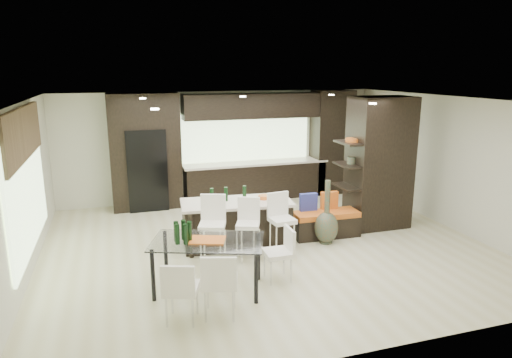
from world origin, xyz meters
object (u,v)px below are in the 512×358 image
object	(u,v)px
dining_table	(208,265)
chair_near	(220,286)
stool_mid	(248,236)
chair_far	(182,293)
bench	(326,224)
floor_vase	(327,212)
stool_left	(213,238)
kitchen_island	(237,223)
chair_end	(278,257)
stool_right	(282,231)

from	to	relation	value
dining_table	chair_near	world-z (taller)	chair_near
stool_mid	chair_far	world-z (taller)	stool_mid
bench	chair_far	size ratio (longest dim) A/B	1.64
floor_vase	dining_table	xyz separation A→B (m)	(-2.52, -1.19, -0.22)
stool_left	bench	distance (m)	2.51
kitchen_island	chair_end	world-z (taller)	kitchen_island
stool_left	chair_far	xyz separation A→B (m)	(-0.76, -1.62, -0.08)
floor_vase	chair_end	world-z (taller)	floor_vase
stool_mid	dining_table	distance (m)	1.25
bench	dining_table	world-z (taller)	dining_table
bench	floor_vase	world-z (taller)	floor_vase
stool_left	floor_vase	distance (m)	2.29
stool_mid	floor_vase	size ratio (longest dim) A/B	0.71
stool_left	chair_far	bearing A→B (deg)	-96.23
stool_left	dining_table	distance (m)	0.91
dining_table	chair_end	xyz separation A→B (m)	(1.10, 0.00, -0.00)
bench	chair_near	bearing A→B (deg)	-137.44
chair_far	chair_end	distance (m)	1.77
floor_vase	chair_near	bearing A→B (deg)	-142.06
bench	chair_end	xyz separation A→B (m)	(-1.57, -1.53, 0.14)
dining_table	chair_near	bearing A→B (deg)	-69.76
stool_right	bench	distance (m)	1.35
stool_right	floor_vase	distance (m)	1.08
stool_right	bench	xyz separation A→B (m)	(1.17, 0.65, -0.20)
kitchen_island	stool_mid	size ratio (longest dim) A/B	2.32
stool_right	chair_end	distance (m)	0.97
kitchen_island	chair_near	distance (m)	2.54
stool_left	chair_far	distance (m)	1.79
stool_mid	dining_table	bearing A→B (deg)	-112.69
stool_mid	bench	bearing A→B (deg)	41.74
stool_mid	chair_end	size ratio (longest dim) A/B	1.13
chair_end	stool_left	bearing A→B (deg)	45.35
kitchen_island	stool_left	size ratio (longest dim) A/B	2.12
kitchen_island	chair_far	xyz separation A→B (m)	(-1.38, -2.37, -0.02)
stool_left	stool_mid	world-z (taller)	stool_left
stool_right	chair_far	size ratio (longest dim) A/B	1.14
dining_table	kitchen_island	bearing A→B (deg)	81.77
floor_vase	chair_end	xyz separation A→B (m)	(-1.42, -1.19, -0.23)
chair_far	bench	bearing A→B (deg)	55.28
stool_left	chair_near	world-z (taller)	stool_left
kitchen_island	chair_end	xyz separation A→B (m)	(0.22, -1.62, -0.04)
chair_near	bench	bearing A→B (deg)	56.94
stool_left	chair_end	bearing A→B (deg)	-26.79
kitchen_island	bench	world-z (taller)	kitchen_island
dining_table	chair_end	bearing A→B (deg)	20.24
chair_far	chair_end	bearing A→B (deg)	44.63
stool_right	chair_far	xyz separation A→B (m)	(-2.01, -1.63, -0.06)
kitchen_island	stool_left	distance (m)	0.97
stool_left	chair_far	size ratio (longest dim) A/B	1.20
stool_right	dining_table	size ratio (longest dim) A/B	0.56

